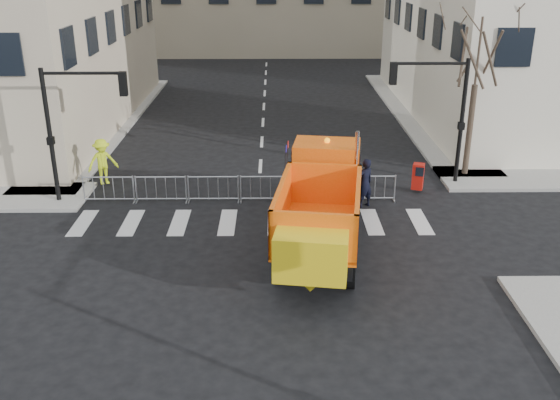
{
  "coord_description": "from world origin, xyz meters",
  "views": [
    {
      "loc": [
        0.64,
        -15.8,
        9.47
      ],
      "look_at": [
        0.83,
        2.5,
        2.1
      ],
      "focal_mm": 40.0,
      "sensor_mm": 36.0,
      "label": 1
    }
  ],
  "objects_px": {
    "plow_truck": "(322,203)",
    "newspaper_box": "(418,176)",
    "cop_a": "(365,183)",
    "cop_c": "(324,187)",
    "worker": "(103,162)",
    "cop_b": "(348,186)"
  },
  "relations": [
    {
      "from": "cop_b",
      "to": "cop_c",
      "type": "bearing_deg",
      "value": -11.61
    },
    {
      "from": "plow_truck",
      "to": "cop_a",
      "type": "distance_m",
      "value": 4.35
    },
    {
      "from": "worker",
      "to": "cop_a",
      "type": "bearing_deg",
      "value": -41.15
    },
    {
      "from": "plow_truck",
      "to": "newspaper_box",
      "type": "distance_m",
      "value": 7.02
    },
    {
      "from": "cop_b",
      "to": "worker",
      "type": "height_order",
      "value": "worker"
    },
    {
      "from": "cop_a",
      "to": "cop_c",
      "type": "distance_m",
      "value": 1.61
    },
    {
      "from": "cop_a",
      "to": "cop_b",
      "type": "xyz_separation_m",
      "value": [
        -0.65,
        0.0,
        -0.13
      ]
    },
    {
      "from": "cop_b",
      "to": "newspaper_box",
      "type": "bearing_deg",
      "value": -165.05
    },
    {
      "from": "cop_a",
      "to": "cop_c",
      "type": "xyz_separation_m",
      "value": [
        -1.6,
        0.0,
        -0.17
      ]
    },
    {
      "from": "worker",
      "to": "newspaper_box",
      "type": "height_order",
      "value": "worker"
    },
    {
      "from": "cop_b",
      "to": "newspaper_box",
      "type": "distance_m",
      "value": 3.46
    },
    {
      "from": "plow_truck",
      "to": "cop_c",
      "type": "xyz_separation_m",
      "value": [
        0.38,
        3.81,
        -0.87
      ]
    },
    {
      "from": "plow_truck",
      "to": "cop_c",
      "type": "height_order",
      "value": "plow_truck"
    },
    {
      "from": "worker",
      "to": "cop_c",
      "type": "bearing_deg",
      "value": -43.19
    },
    {
      "from": "plow_truck",
      "to": "cop_c",
      "type": "distance_m",
      "value": 3.93
    },
    {
      "from": "cop_a",
      "to": "worker",
      "type": "xyz_separation_m",
      "value": [
        -10.81,
        2.33,
        0.15
      ]
    },
    {
      "from": "plow_truck",
      "to": "cop_a",
      "type": "xyz_separation_m",
      "value": [
        1.98,
        3.81,
        -0.7
      ]
    },
    {
      "from": "cop_c",
      "to": "newspaper_box",
      "type": "height_order",
      "value": "cop_c"
    },
    {
      "from": "cop_a",
      "to": "newspaper_box",
      "type": "relative_size",
      "value": 1.8
    },
    {
      "from": "cop_b",
      "to": "cop_a",
      "type": "bearing_deg",
      "value": 168.39
    },
    {
      "from": "cop_c",
      "to": "newspaper_box",
      "type": "bearing_deg",
      "value": 173.4
    },
    {
      "from": "plow_truck",
      "to": "cop_b",
      "type": "distance_m",
      "value": 4.12
    }
  ]
}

